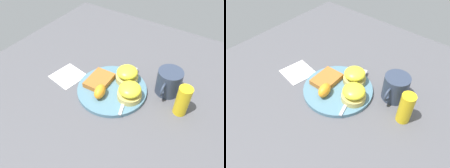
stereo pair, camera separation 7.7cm
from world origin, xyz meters
TOP-DOWN VIEW (x-y plane):
  - ground_plane at (0.00, 0.00)m, footprint 1.10×1.10m
  - plate at (0.00, 0.00)m, footprint 0.25×0.25m
  - sandwich_benedict_left at (0.01, 0.08)m, footprint 0.08×0.08m
  - sandwich_benedict_right at (-0.07, 0.02)m, footprint 0.08×0.08m
  - hashbrown_patty at (0.00, -0.06)m, footprint 0.11×0.08m
  - orange_wedge at (0.06, -0.01)m, footprint 0.07×0.05m
  - fork at (-0.04, 0.05)m, footprint 0.24×0.09m
  - cup at (-0.11, 0.17)m, footprint 0.12×0.09m
  - napkin at (0.03, -0.19)m, footprint 0.13×0.13m
  - condiment_bottle at (-0.04, 0.24)m, footprint 0.04×0.04m

SIDE VIEW (x-z plane):
  - ground_plane at x=0.00m, z-range 0.00..0.00m
  - napkin at x=0.03m, z-range 0.00..0.00m
  - plate at x=0.00m, z-range 0.00..0.01m
  - fork at x=-0.04m, z-range 0.01..0.02m
  - hashbrown_patty at x=0.00m, z-range 0.01..0.03m
  - orange_wedge at x=0.06m, z-range 0.01..0.06m
  - sandwich_benedict_left at x=0.01m, z-range 0.01..0.07m
  - sandwich_benedict_right at x=-0.07m, z-range 0.01..0.07m
  - cup at x=-0.11m, z-range 0.00..0.09m
  - condiment_bottle at x=-0.04m, z-range 0.00..0.11m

